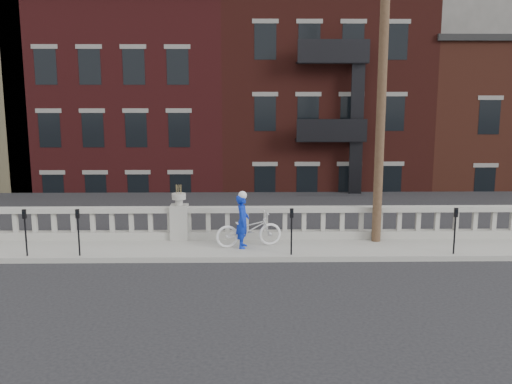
% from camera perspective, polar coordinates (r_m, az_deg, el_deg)
% --- Properties ---
extents(ground, '(120.00, 120.00, 0.00)m').
position_cam_1_polar(ground, '(14.69, -9.39, -9.23)').
color(ground, black).
rests_on(ground, ground).
extents(sidewalk, '(32.00, 2.20, 0.15)m').
position_cam_1_polar(sidewalk, '(17.50, -7.97, -5.70)').
color(sidewalk, '#98978D').
rests_on(sidewalk, ground).
extents(balustrade, '(28.00, 0.34, 1.03)m').
position_cam_1_polar(balustrade, '(18.27, -7.66, -3.17)').
color(balustrade, '#98978D').
rests_on(balustrade, sidewalk).
extents(planter_pedestal, '(0.55, 0.55, 1.76)m').
position_cam_1_polar(planter_pedestal, '(18.22, -7.67, -2.59)').
color(planter_pedestal, '#98978D').
rests_on(planter_pedestal, sidewalk).
extents(lower_level, '(80.00, 44.00, 20.80)m').
position_cam_1_polar(lower_level, '(36.83, -3.42, 6.86)').
color(lower_level, '#605E59').
rests_on(lower_level, ground).
extents(utility_pole, '(1.60, 0.28, 10.00)m').
position_cam_1_polar(utility_pole, '(17.76, 12.52, 11.25)').
color(utility_pole, '#422D1E').
rests_on(utility_pole, sidewalk).
extents(parking_meter_a, '(0.10, 0.09, 1.36)m').
position_cam_1_polar(parking_meter_a, '(17.49, -22.09, -3.28)').
color(parking_meter_a, black).
rests_on(parking_meter_a, sidewalk).
extents(parking_meter_b, '(0.10, 0.09, 1.36)m').
position_cam_1_polar(parking_meter_b, '(17.00, -17.36, -3.36)').
color(parking_meter_b, black).
rests_on(parking_meter_b, sidewalk).
extents(parking_meter_c, '(0.10, 0.09, 1.36)m').
position_cam_1_polar(parking_meter_c, '(16.36, 3.57, -3.43)').
color(parking_meter_c, black).
rests_on(parking_meter_c, sidewalk).
extents(parking_meter_d, '(0.10, 0.09, 1.36)m').
position_cam_1_polar(parking_meter_d, '(17.37, 19.29, -3.18)').
color(parking_meter_d, black).
rests_on(parking_meter_d, sidewalk).
extents(bicycle, '(2.12, 1.12, 1.06)m').
position_cam_1_polar(bicycle, '(17.27, -0.74, -3.74)').
color(bicycle, silver).
rests_on(bicycle, sidewalk).
extents(cyclist, '(0.45, 0.63, 1.62)m').
position_cam_1_polar(cyclist, '(17.08, -1.35, -2.94)').
color(cyclist, '#0B26AE').
rests_on(cyclist, sidewalk).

